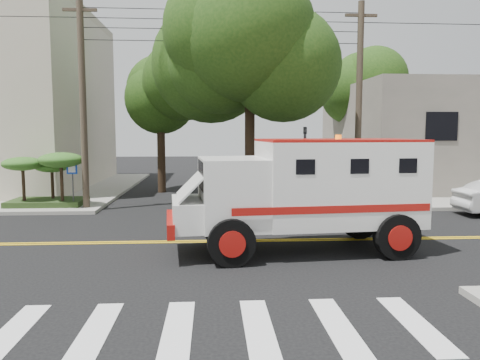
{
  "coord_description": "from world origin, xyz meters",
  "views": [
    {
      "loc": [
        -0.19,
        -14.27,
        3.4
      ],
      "look_at": [
        0.85,
        3.0,
        1.6
      ],
      "focal_mm": 35.0,
      "sensor_mm": 36.0,
      "label": 1
    }
  ],
  "objects": [
    {
      "name": "pedestrian_a",
      "position": [
        7.91,
        5.74,
        0.94
      ],
      "size": [
        0.69,
        0.61,
        1.59
      ],
      "primitive_type": "imported",
      "rotation": [
        0.0,
        0.0,
        3.65
      ],
      "color": "gray",
      "rests_on": "sidewalk_ne"
    },
    {
      "name": "utility_pole_right",
      "position": [
        6.3,
        6.2,
        4.5
      ],
      "size": [
        0.28,
        0.28,
        9.0
      ],
      "primitive_type": "cylinder",
      "color": "#382D23",
      "rests_on": "ground"
    },
    {
      "name": "ground",
      "position": [
        0.0,
        0.0,
        0.0
      ],
      "size": [
        100.0,
        100.0,
        0.0
      ],
      "primitive_type": "plane",
      "color": "black",
      "rests_on": "ground"
    },
    {
      "name": "building_right",
      "position": [
        15.0,
        14.0,
        3.15
      ],
      "size": [
        14.0,
        12.0,
        6.0
      ],
      "primitive_type": "cube",
      "color": "slate",
      "rests_on": "sidewalk_ne"
    },
    {
      "name": "tree_main",
      "position": [
        1.94,
        6.21,
        7.2
      ],
      "size": [
        6.08,
        5.7,
        9.85
      ],
      "color": "black",
      "rests_on": "ground"
    },
    {
      "name": "tree_left",
      "position": [
        -2.68,
        11.79,
        5.73
      ],
      "size": [
        4.48,
        4.2,
        7.7
      ],
      "color": "black",
      "rests_on": "ground"
    },
    {
      "name": "utility_pole_left",
      "position": [
        -5.6,
        6.0,
        4.5
      ],
      "size": [
        0.28,
        0.28,
        9.0
      ],
      "primitive_type": "cylinder",
      "color": "#382D23",
      "rests_on": "ground"
    },
    {
      "name": "palm_planter",
      "position": [
        -7.44,
        6.62,
        1.65
      ],
      "size": [
        3.52,
        2.63,
        2.36
      ],
      "color": "#1E3314",
      "rests_on": "sidewalk_nw"
    },
    {
      "name": "armored_truck",
      "position": [
        2.48,
        -1.28,
        1.81
      ],
      "size": [
        7.2,
        3.37,
        3.19
      ],
      "rotation": [
        0.0,
        0.0,
        0.09
      ],
      "color": "silver",
      "rests_on": "ground"
    },
    {
      "name": "accessibility_sign",
      "position": [
        -6.2,
        6.17,
        1.37
      ],
      "size": [
        0.45,
        0.1,
        2.02
      ],
      "color": "#3F3F42",
      "rests_on": "ground"
    },
    {
      "name": "traffic_signal",
      "position": [
        3.8,
        5.6,
        2.23
      ],
      "size": [
        0.15,
        0.18,
        3.6
      ],
      "color": "#3F3F42",
      "rests_on": "ground"
    },
    {
      "name": "pedestrian_b",
      "position": [
        7.39,
        7.52,
        1.06
      ],
      "size": [
        0.89,
        0.7,
        1.81
      ],
      "primitive_type": "imported",
      "rotation": [
        0.0,
        0.0,
        3.16
      ],
      "color": "gray",
      "rests_on": "sidewalk_ne"
    },
    {
      "name": "sidewalk_ne",
      "position": [
        13.5,
        13.5,
        0.07
      ],
      "size": [
        17.0,
        17.0,
        0.15
      ],
      "primitive_type": "cube",
      "color": "gray",
      "rests_on": "ground"
    },
    {
      "name": "tree_right",
      "position": [
        8.84,
        15.77,
        6.09
      ],
      "size": [
        4.8,
        4.5,
        8.2
      ],
      "color": "black",
      "rests_on": "ground"
    }
  ]
}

